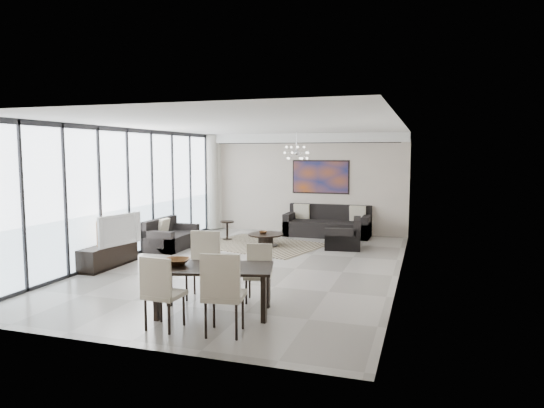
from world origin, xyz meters
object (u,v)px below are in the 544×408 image
at_px(coffee_table, 266,239).
at_px(dining_table, 214,272).
at_px(tv_console, 108,256).
at_px(television, 116,229).
at_px(sofa_main, 328,226).

relative_size(coffee_table, dining_table, 0.48).
relative_size(tv_console, television, 1.35).
bearing_deg(sofa_main, coffee_table, -121.33).
xyz_separation_m(sofa_main, tv_console, (-3.57, -5.11, -0.06)).
bearing_deg(coffee_table, dining_table, -79.65).
bearing_deg(coffee_table, television, -125.66).
height_order(television, dining_table, television).
relative_size(tv_console, dining_table, 0.80).
bearing_deg(tv_console, sofa_main, 55.09).
bearing_deg(television, sofa_main, -22.25).
distance_m(coffee_table, tv_console, 3.93).
distance_m(coffee_table, sofa_main, 2.31).
bearing_deg(tv_console, dining_table, -31.51).
relative_size(coffee_table, tv_console, 0.60).
bearing_deg(coffee_table, sofa_main, 58.67).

